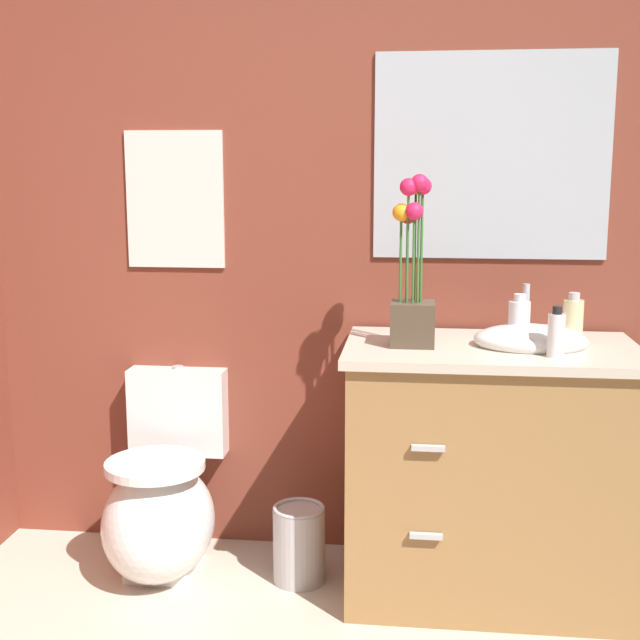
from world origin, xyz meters
The scene contains 10 objects.
wall_back centered at (0.20, 1.79, 1.25)m, with size 4.26×0.05×2.50m, color brown.
toilet centered at (-0.69, 1.50, 0.24)m, with size 0.38×0.59×0.69m.
vanity_cabinet centered at (0.43, 1.47, 0.44)m, with size 0.94×0.56×1.03m.
flower_vase centered at (0.17, 1.45, 1.06)m, with size 0.14×0.14×0.54m.
soap_bottle centered at (0.51, 1.50, 0.92)m, with size 0.07×0.07×0.16m.
lotion_bottle centered at (0.68, 1.51, 0.93)m, with size 0.06×0.06×0.17m.
hand_wash_bottle centered at (0.60, 1.32, 0.92)m, with size 0.05×0.05×0.16m.
trash_bin centered at (-0.20, 1.47, 0.14)m, with size 0.18×0.18×0.27m.
wall_poster centered at (-0.69, 1.76, 1.30)m, with size 0.36×0.01×0.49m, color silver.
wall_mirror centered at (0.43, 1.76, 1.45)m, with size 0.80×0.01×0.70m, color #B2BCC6.
Camera 1 is at (0.19, -1.24, 1.41)m, focal length 47.71 mm.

